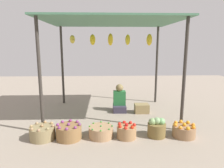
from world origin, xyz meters
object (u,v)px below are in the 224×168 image
Objects in this scene: basket_potatoes at (42,133)px; wooden_crate_near_vendor at (142,108)px; basket_purple_onions at (69,132)px; basket_red_tomatoes at (127,131)px; vendor_person at (119,101)px; basket_green_chilies at (101,132)px; basket_oranges at (184,131)px; basket_cabbages at (157,128)px.

wooden_crate_near_vendor is (2.29, 1.53, -0.01)m from basket_potatoes.
basket_red_tomatoes is (1.16, 0.00, -0.01)m from basket_purple_onions.
vendor_person is 2.00× the size of wooden_crate_near_vendor.
basket_purple_onions reaches higher than wooden_crate_near_vendor.
basket_red_tomatoes is 1.65m from wooden_crate_near_vendor.
vendor_person is 1.55× the size of basket_green_chilies.
basket_red_tomatoes reaches higher than basket_green_chilies.
basket_green_chilies is at bearing -106.80° from vendor_person.
basket_red_tomatoes reaches higher than basket_oranges.
wooden_crate_near_vendor is (1.11, 1.49, 0.01)m from basket_green_chilies.
basket_cabbages is (2.32, 0.03, 0.04)m from basket_potatoes.
basket_cabbages is at bearing -68.99° from vendor_person.
basket_green_chilies is 1.15m from basket_cabbages.
basket_purple_onions is 2.35m from basket_oranges.
basket_potatoes is at bearing 178.65° from basket_purple_onions.
basket_cabbages is at bearing 0.74° from basket_potatoes.
vendor_person reaches higher than basket_purple_onions.
basket_oranges is (2.35, 0.02, -0.02)m from basket_purple_onions.
basket_red_tomatoes is 1.01× the size of wooden_crate_near_vendor.
basket_oranges is 1.19× the size of wooden_crate_near_vendor.
basket_green_chilies reaches higher than wooden_crate_near_vendor.
basket_oranges is 1.64m from wooden_crate_near_vendor.
basket_red_tomatoes is at bearing -0.34° from basket_potatoes.
basket_oranges reaches higher than basket_green_chilies.
vendor_person is 1.90× the size of basket_cabbages.
basket_green_chilies is 0.52m from basket_red_tomatoes.
basket_green_chilies is 1.29× the size of wooden_crate_near_vendor.
vendor_person is 1.72m from basket_red_tomatoes.
wooden_crate_near_vendor is at bearing 41.28° from basket_purple_onions.
basket_red_tomatoes reaches higher than basket_potatoes.
basket_purple_onions is at bearing -179.88° from basket_red_tomatoes.
basket_oranges is (1.71, -0.04, 0.01)m from basket_green_chilies.
basket_oranges is at bearing 0.37° from basket_purple_onions.
vendor_person is 1.98× the size of basket_red_tomatoes.
basket_red_tomatoes reaches higher than wooden_crate_near_vendor.
basket_red_tomatoes is at bearing -5.82° from basket_green_chilies.
basket_cabbages is 0.89× the size of basket_oranges.
basket_cabbages reaches higher than basket_red_tomatoes.
basket_red_tomatoes is 1.19m from basket_oranges.
basket_purple_onions reaches higher than basket_oranges.
basket_red_tomatoes is at bearing -89.39° from vendor_person.
wooden_crate_near_vendor is at bearing 53.18° from basket_green_chilies.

